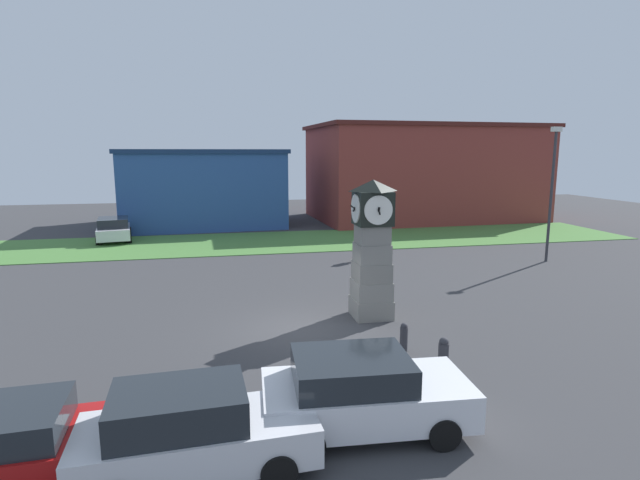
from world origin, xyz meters
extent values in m
plane|color=#38383A|center=(0.00, 0.00, 0.00)|extent=(86.82, 86.82, 0.00)
cube|color=gray|center=(2.49, 0.86, 0.32)|extent=(1.28, 1.28, 0.64)
cube|color=gray|center=(2.49, 0.86, 0.96)|extent=(1.21, 1.21, 0.64)
cube|color=slate|center=(2.49, 0.86, 1.60)|extent=(1.14, 1.14, 0.64)
cube|color=gray|center=(2.49, 0.86, 2.24)|extent=(1.08, 1.08, 0.64)
cube|color=gray|center=(2.49, 0.86, 2.89)|extent=(1.01, 1.01, 0.64)
cube|color=black|center=(2.49, 0.86, 3.77)|extent=(1.16, 1.16, 1.13)
cylinder|color=white|center=(2.49, 1.46, 3.77)|extent=(0.95, 0.04, 0.95)
cube|color=black|center=(2.49, 1.49, 3.77)|extent=(0.06, 0.16, 0.20)
cube|color=black|center=(2.49, 1.49, 3.77)|extent=(0.04, 0.36, 0.11)
cylinder|color=white|center=(2.49, 0.26, 3.77)|extent=(0.95, 0.04, 0.95)
cube|color=black|center=(2.49, 0.23, 3.77)|extent=(0.06, 0.13, 0.21)
cube|color=black|center=(2.49, 0.23, 3.77)|extent=(0.04, 0.29, 0.27)
cylinder|color=white|center=(3.09, 0.86, 3.77)|extent=(0.04, 0.95, 0.95)
cube|color=black|center=(3.12, 0.86, 3.77)|extent=(0.22, 0.06, 0.10)
cube|color=black|center=(3.12, 0.86, 3.77)|extent=(0.31, 0.04, 0.25)
cylinder|color=white|center=(1.89, 0.86, 3.77)|extent=(0.04, 0.95, 0.95)
cube|color=black|center=(1.86, 0.86, 3.77)|extent=(0.14, 0.06, 0.21)
cube|color=black|center=(1.86, 0.86, 3.77)|extent=(0.30, 0.04, 0.25)
pyramid|color=black|center=(2.49, 0.86, 4.53)|extent=(1.22, 1.22, 0.39)
cylinder|color=#333338|center=(2.92, -3.88, 0.42)|extent=(0.27, 0.27, 0.83)
sphere|color=#333338|center=(2.92, -3.88, 0.87)|extent=(0.24, 0.24, 0.24)
cylinder|color=#333338|center=(2.49, -2.24, 0.35)|extent=(0.22, 0.22, 0.70)
sphere|color=#333338|center=(2.49, -2.24, 0.74)|extent=(0.20, 0.20, 0.20)
cube|color=#A51111|center=(-6.00, -6.52, 0.62)|extent=(3.91, 1.99, 0.70)
cylinder|color=black|center=(-4.86, -5.60, 0.32)|extent=(0.65, 0.25, 0.64)
cube|color=silver|center=(-3.07, -6.68, 0.62)|extent=(4.22, 1.90, 0.71)
cube|color=#1E2328|center=(-3.38, -6.70, 1.30)|extent=(2.35, 1.68, 0.64)
cylinder|color=black|center=(-1.83, -5.81, 0.32)|extent=(0.65, 0.25, 0.64)
cylinder|color=black|center=(-1.75, -7.43, 0.32)|extent=(0.65, 0.25, 0.64)
cylinder|color=black|center=(-4.39, -5.94, 0.32)|extent=(0.65, 0.25, 0.64)
cube|color=silver|center=(0.24, -5.92, 0.65)|extent=(4.33, 2.25, 0.76)
cube|color=#1E2328|center=(-0.07, -5.90, 1.31)|extent=(2.43, 1.96, 0.56)
cylinder|color=black|center=(1.60, -5.07, 0.32)|extent=(0.65, 0.26, 0.64)
cylinder|color=black|center=(1.48, -6.94, 0.32)|extent=(0.65, 0.26, 0.64)
cylinder|color=black|center=(-1.00, -4.90, 0.32)|extent=(0.65, 0.26, 0.64)
cylinder|color=black|center=(-1.12, -6.77, 0.32)|extent=(0.65, 0.26, 0.64)
cube|color=silver|center=(-9.10, 18.47, 0.61)|extent=(2.57, 4.49, 0.67)
cube|color=#1E2328|center=(-9.05, 18.16, 1.23)|extent=(2.11, 2.58, 0.56)
cylinder|color=black|center=(-10.21, 19.62, 0.32)|extent=(0.32, 0.67, 0.64)
cylinder|color=black|center=(-8.41, 19.91, 0.32)|extent=(0.32, 0.67, 0.64)
cylinder|color=black|center=(-9.79, 17.03, 0.32)|extent=(0.32, 0.67, 0.64)
cylinder|color=black|center=(-7.99, 17.32, 0.32)|extent=(0.32, 0.67, 0.64)
cylinder|color=gold|center=(4.58, 9.43, 0.39)|extent=(0.14, 0.14, 0.78)
cylinder|color=gold|center=(4.60, 9.63, 0.39)|extent=(0.14, 0.14, 0.78)
cube|color=red|center=(4.59, 9.53, 1.08)|extent=(0.28, 0.42, 0.59)
sphere|color=#8C664C|center=(4.59, 9.53, 1.48)|extent=(0.21, 0.21, 0.21)
cylinder|color=#333338|center=(14.08, 7.43, 3.30)|extent=(0.14, 0.14, 6.61)
cube|color=silver|center=(14.08, 7.43, 6.73)|extent=(0.50, 0.24, 0.24)
cube|color=#2D5193|center=(-3.60, 25.15, 2.74)|extent=(12.19, 10.26, 5.49)
cube|color=navy|center=(-3.60, 25.15, 5.64)|extent=(12.55, 10.56, 0.30)
cube|color=maroon|center=(14.57, 24.90, 3.74)|extent=(18.29, 11.45, 7.48)
cube|color=#4F1E1B|center=(14.57, 24.90, 7.63)|extent=(18.83, 11.80, 0.30)
cube|color=#477A38|center=(-1.80, 15.92, 0.02)|extent=(52.09, 7.64, 0.04)
camera|label=1|loc=(-2.61, -14.98, 5.64)|focal=28.00mm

